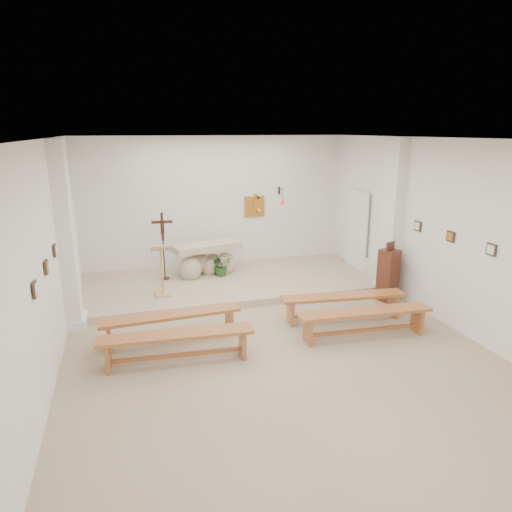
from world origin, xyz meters
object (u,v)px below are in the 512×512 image
object	(u,v)px
lectern	(162,270)
bench_left_front	(171,320)
donation_pedestal	(388,275)
bench_right_front	(343,301)
bench_right_second	(365,317)
altar	(206,261)
bench_left_second	(177,341)
crucifix_stand	(163,241)

from	to	relation	value
lectern	bench_left_front	size ratio (longest dim) A/B	0.47
donation_pedestal	bench_right_front	xyz separation A→B (m)	(-1.43, -0.71, -0.19)
lectern	bench_right_front	xyz separation A→B (m)	(3.31, -2.01, -0.33)
lectern	bench_right_second	size ratio (longest dim) A/B	0.47
altar	bench_right_front	xyz separation A→B (m)	(2.13, -3.25, -0.09)
bench_right_front	bench_left_second	world-z (taller)	same
altar	lectern	size ratio (longest dim) A/B	1.53
bench_left_second	altar	bearing A→B (deg)	77.17
crucifix_stand	donation_pedestal	bearing A→B (deg)	-23.99
donation_pedestal	bench_left_second	world-z (taller)	donation_pedestal
bench_left_front	bench_left_second	distance (m)	0.83
crucifix_stand	donation_pedestal	xyz separation A→B (m)	(4.59, -2.42, -0.50)
bench_right_second	bench_left_second	bearing A→B (deg)	-176.14
lectern	bench_right_front	size ratio (longest dim) A/B	0.47
altar	donation_pedestal	distance (m)	4.37
crucifix_stand	bench_right_second	world-z (taller)	crucifix_stand
bench_left_second	bench_right_second	xyz separation A→B (m)	(3.35, -0.00, 0.00)
donation_pedestal	bench_left_second	xyz separation A→B (m)	(-4.77, -1.54, -0.19)
lectern	crucifix_stand	xyz separation A→B (m)	(0.15, 1.11, 0.36)
altar	bench_right_second	bearing A→B (deg)	-76.06
bench_right_front	bench_right_second	size ratio (longest dim) A/B	1.00
donation_pedestal	lectern	bearing A→B (deg)	145.02
bench_right_second	crucifix_stand	bearing A→B (deg)	132.53
bench_left_front	bench_right_front	xyz separation A→B (m)	(3.35, 0.00, 0.00)
bench_right_front	bench_right_second	bearing A→B (deg)	-83.92
lectern	bench_right_front	world-z (taller)	lectern
donation_pedestal	bench_left_second	bearing A→B (deg)	178.26
lectern	donation_pedestal	bearing A→B (deg)	-16.28
donation_pedestal	bench_right_second	world-z (taller)	donation_pedestal
crucifix_stand	bench_right_front	size ratio (longest dim) A/B	0.65
altar	lectern	xyz separation A→B (m)	(-1.18, -1.24, 0.24)
lectern	donation_pedestal	distance (m)	4.92
crucifix_stand	bench_left_front	bearing A→B (deg)	-89.58
altar	bench_left_second	xyz separation A→B (m)	(-1.22, -4.08, -0.09)
crucifix_stand	donation_pedestal	size ratio (longest dim) A/B	1.22
bench_left_second	bench_right_front	bearing A→B (deg)	17.73
lectern	donation_pedestal	xyz separation A→B (m)	(4.74, -1.30, -0.14)
lectern	altar	bearing A→B (deg)	45.38
bench_right_front	crucifix_stand	bearing A→B (deg)	141.46
lectern	bench_left_front	distance (m)	2.04
altar	bench_left_front	distance (m)	3.47
altar	lectern	bearing A→B (deg)	-147.40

